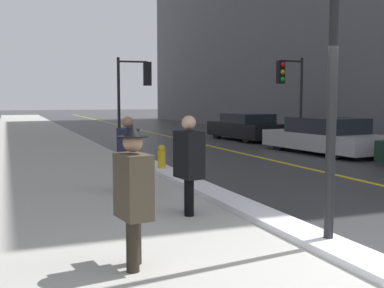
% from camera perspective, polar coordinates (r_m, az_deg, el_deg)
% --- Properties ---
extents(ground_plane, '(160.00, 160.00, 0.00)m').
position_cam_1_polar(ground_plane, '(5.64, 19.41, -14.18)').
color(ground_plane, '#38383A').
extents(sidewalk_slab, '(4.00, 80.00, 0.01)m').
position_cam_1_polar(sidewalk_slab, '(19.16, -16.56, -0.40)').
color(sidewalk_slab, '#B2AFA8').
rests_on(sidewalk_slab, ground).
extents(road_centre_stripe, '(0.16, 80.00, 0.00)m').
position_cam_1_polar(road_centre_stripe, '(20.52, 0.38, 0.18)').
color(road_centre_stripe, gold).
rests_on(road_centre_stripe, ground).
extents(snow_bank_curb, '(0.56, 9.62, 0.11)m').
position_cam_1_polar(snow_bank_curb, '(9.32, 2.46, -5.80)').
color(snow_bank_curb, white).
rests_on(snow_bank_curb, ground).
extents(traffic_light_near, '(1.31, 0.33, 3.41)m').
position_cam_1_polar(traffic_light_near, '(18.57, -6.53, 7.19)').
color(traffic_light_near, black).
rests_on(traffic_light_near, ground).
extents(traffic_light_far, '(1.31, 0.44, 3.51)m').
position_cam_1_polar(traffic_light_far, '(19.68, 11.39, 7.22)').
color(traffic_light_far, black).
rests_on(traffic_light_far, ground).
extents(pedestrian_in_fedora, '(0.35, 0.72, 1.59)m').
position_cam_1_polar(pedestrian_in_fedora, '(5.27, -7.02, -5.54)').
color(pedestrian_in_fedora, '#2A241B').
rests_on(pedestrian_in_fedora, ground).
extents(pedestrian_nearside, '(0.37, 0.56, 1.60)m').
position_cam_1_polar(pedestrian_nearside, '(7.66, -0.37, -1.92)').
color(pedestrian_nearside, black).
rests_on(pedestrian_nearside, ground).
extents(pedestrian_with_shoulder_bag, '(0.35, 0.72, 1.51)m').
position_cam_1_polar(pedestrian_with_shoulder_bag, '(9.62, -7.63, -0.77)').
color(pedestrian_with_shoulder_bag, black).
rests_on(pedestrian_with_shoulder_bag, ground).
extents(parked_car_silver, '(2.27, 4.82, 1.22)m').
position_cam_1_polar(parked_car_silver, '(17.03, 15.46, 0.87)').
color(parked_car_silver, '#B2B2B7').
rests_on(parked_car_silver, ground).
extents(parked_car_black, '(2.12, 4.33, 1.20)m').
position_cam_1_polar(parked_car_black, '(21.87, 6.45, 1.98)').
color(parked_car_black, black).
rests_on(parked_car_black, ground).
extents(fire_hydrant, '(0.20, 0.20, 0.70)m').
position_cam_1_polar(fire_hydrant, '(12.22, -3.60, -1.75)').
color(fire_hydrant, gold).
rests_on(fire_hydrant, ground).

